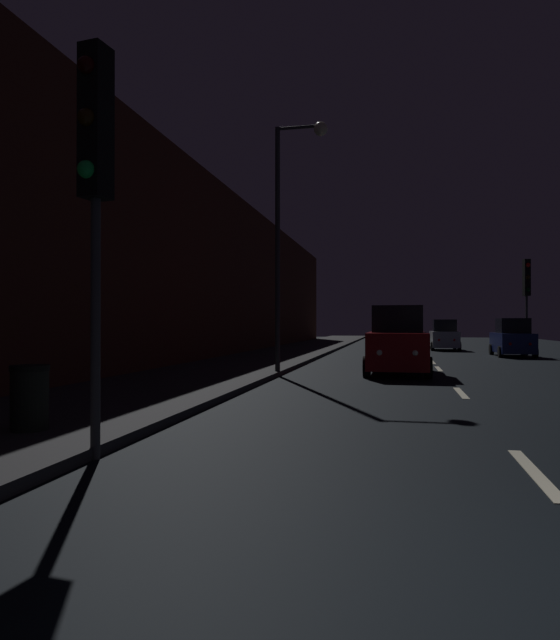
# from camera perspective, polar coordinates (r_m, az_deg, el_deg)

# --- Properties ---
(ground) EXTENTS (27.14, 84.00, 0.02)m
(ground) POSITION_cam_1_polar(r_m,az_deg,el_deg) (28.27, 15.00, -3.78)
(ground) COLOR black
(sidewalk_left) EXTENTS (4.40, 84.00, 0.15)m
(sidewalk_left) POSITION_cam_1_polar(r_m,az_deg,el_deg) (28.83, 0.18, -3.56)
(sidewalk_left) COLOR #28282B
(sidewalk_left) RESTS_ON ground
(building_facade_left) EXTENTS (0.80, 63.00, 8.35)m
(building_facade_left) POSITION_cam_1_polar(r_m,az_deg,el_deg) (26.21, -6.99, 5.10)
(building_facade_left) COLOR #472319
(building_facade_left) RESTS_ON ground
(lane_centerline) EXTENTS (0.16, 31.48, 0.01)m
(lane_centerline) POSITION_cam_1_polar(r_m,az_deg,el_deg) (22.98, 15.71, -4.53)
(lane_centerline) COLOR beige
(lane_centerline) RESTS_ON ground
(traffic_light_far_right) EXTENTS (0.36, 0.48, 5.01)m
(traffic_light_far_right) POSITION_cam_1_polar(r_m,az_deg,el_deg) (31.41, 24.03, 3.27)
(traffic_light_far_right) COLOR #38383A
(traffic_light_far_right) RESTS_ON ground
(traffic_light_near_left) EXTENTS (0.35, 0.48, 5.13)m
(traffic_light_near_left) POSITION_cam_1_polar(r_m,az_deg,el_deg) (7.51, -18.50, 15.65)
(traffic_light_near_left) COLOR #38383A
(traffic_light_near_left) RESTS_ON ground
(streetlamp_overhead) EXTENTS (1.70, 0.44, 8.08)m
(streetlamp_overhead) POSITION_cam_1_polar(r_m,az_deg,el_deg) (18.09, 1.09, 11.06)
(streetlamp_overhead) COLOR #2D2D30
(streetlamp_overhead) RESTS_ON ground
(trash_bin_curbside) EXTENTS (0.55, 0.55, 0.93)m
(trash_bin_curbside) POSITION_cam_1_polar(r_m,az_deg,el_deg) (8.82, -24.34, -7.25)
(trash_bin_curbside) COLOR black
(trash_bin_curbside) RESTS_ON sidewalk_left
(car_approaching_headlights) EXTENTS (2.08, 4.51, 2.27)m
(car_approaching_headlights) POSITION_cam_1_polar(r_m,az_deg,el_deg) (19.00, 11.96, -2.30)
(car_approaching_headlights) COLOR maroon
(car_approaching_headlights) RESTS_ON ground
(car_distant_taillights) EXTENTS (1.77, 3.84, 1.93)m
(car_distant_taillights) POSITION_cam_1_polar(r_m,az_deg,el_deg) (36.62, 16.51, -1.60)
(car_distant_taillights) COLOR #A5A8AD
(car_distant_taillights) RESTS_ON ground
(car_parked_right_far) EXTENTS (1.79, 3.87, 1.95)m
(car_parked_right_far) POSITION_cam_1_polar(r_m,az_deg,el_deg) (30.73, 22.77, -1.81)
(car_parked_right_far) COLOR #141E51
(car_parked_right_far) RESTS_ON ground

